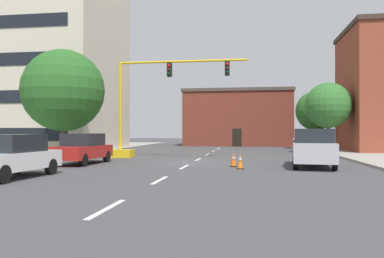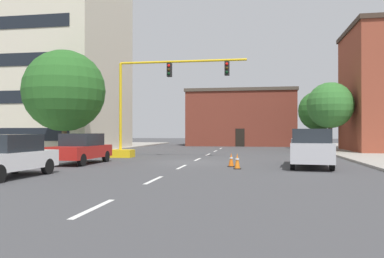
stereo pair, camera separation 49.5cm
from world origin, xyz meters
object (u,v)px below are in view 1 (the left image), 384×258
at_px(traffic_signal_gantry, 138,125).
at_px(traffic_cone_roadside_b, 234,160).
at_px(pickup_truck_silver, 313,148).
at_px(sedan_red_mid_left, 83,148).
at_px(tree_left_near, 63,91).
at_px(tree_right_far, 315,111).
at_px(tree_right_mid, 328,106).
at_px(sedan_white_near_left, 11,156).
at_px(traffic_cone_roadside_a, 240,161).

distance_m(traffic_signal_gantry, traffic_cone_roadside_b, 9.48).
distance_m(pickup_truck_silver, traffic_cone_roadside_b, 4.19).
bearing_deg(sedan_red_mid_left, tree_left_near, 125.86).
distance_m(tree_left_near, sedan_red_mid_left, 7.92).
bearing_deg(tree_right_far, tree_right_mid, -91.32).
bearing_deg(traffic_cone_roadside_b, pickup_truck_silver, 7.48).
bearing_deg(traffic_signal_gantry, tree_right_mid, 28.14).
bearing_deg(pickup_truck_silver, sedan_red_mid_left, -179.75).
height_order(tree_right_far, pickup_truck_silver, tree_right_far).
relative_size(tree_right_mid, sedan_red_mid_left, 1.32).
bearing_deg(sedan_red_mid_left, sedan_white_near_left, -89.30).
relative_size(tree_right_mid, traffic_cone_roadside_b, 8.22).
distance_m(tree_right_far, traffic_cone_roadside_b, 22.97).
bearing_deg(traffic_cone_roadside_b, traffic_signal_gantry, 139.08).
bearing_deg(tree_left_near, tree_right_far, 37.08).
bearing_deg(pickup_truck_silver, traffic_signal_gantry, 153.53).
bearing_deg(sedan_white_near_left, traffic_cone_roadside_a, 30.03).
bearing_deg(sedan_white_near_left, sedan_red_mid_left, 90.70).
distance_m(sedan_white_near_left, traffic_cone_roadside_b, 10.64).
height_order(tree_right_mid, tree_right_far, tree_right_far).
distance_m(tree_right_mid, traffic_cone_roadside_b, 16.13).
height_order(sedan_red_mid_left, traffic_cone_roadside_a, sedan_red_mid_left).
height_order(tree_left_near, sedan_red_mid_left, tree_left_near).
relative_size(tree_right_far, sedan_red_mid_left, 1.33).
relative_size(tree_left_near, sedan_red_mid_left, 1.72).
height_order(pickup_truck_silver, sedan_red_mid_left, pickup_truck_silver).
height_order(traffic_signal_gantry, traffic_cone_roadside_b, traffic_signal_gantry).
bearing_deg(sedan_white_near_left, tree_left_near, 108.35).
bearing_deg(traffic_signal_gantry, traffic_cone_roadside_b, -40.92).
xyz_separation_m(traffic_signal_gantry, traffic_cone_roadside_b, (7.01, -6.08, -1.93)).
bearing_deg(tree_right_far, sedan_white_near_left, -120.28).
distance_m(traffic_signal_gantry, pickup_truck_silver, 12.50).
height_order(traffic_signal_gantry, tree_right_far, traffic_signal_gantry).
height_order(tree_left_near, tree_right_far, tree_left_near).
height_order(sedan_white_near_left, traffic_cone_roadside_b, sedan_white_near_left).
bearing_deg(tree_left_near, sedan_red_mid_left, -54.14).
bearing_deg(traffic_cone_roadside_a, tree_right_far, 72.16).
xyz_separation_m(traffic_signal_gantry, tree_right_mid, (14.47, 7.74, 1.77)).
distance_m(traffic_signal_gantry, tree_right_mid, 16.50).
distance_m(tree_left_near, tree_right_mid, 21.56).
distance_m(pickup_truck_silver, sedan_white_near_left, 14.39).
relative_size(tree_left_near, traffic_cone_roadside_a, 10.06).
relative_size(traffic_signal_gantry, tree_right_mid, 1.64).
bearing_deg(tree_right_mid, sedan_white_near_left, -128.45).
relative_size(tree_right_far, sedan_white_near_left, 1.32).
bearing_deg(tree_right_mid, traffic_cone_roadside_a, -115.28).
relative_size(tree_right_mid, tree_right_far, 0.99).
bearing_deg(tree_right_mid, sedan_red_mid_left, -140.33).
relative_size(traffic_signal_gantry, tree_left_near, 1.26).
bearing_deg(tree_right_mid, tree_left_near, -158.85).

